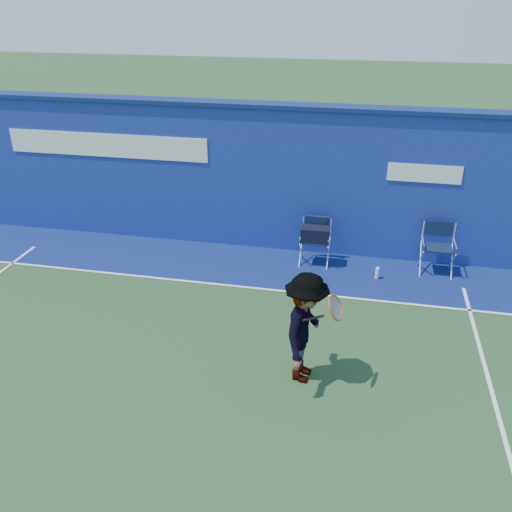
% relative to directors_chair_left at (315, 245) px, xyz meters
% --- Properties ---
extents(ground, '(80.00, 80.00, 0.00)m').
position_rel_directors_chair_left_xyz_m(ground, '(-1.61, -4.49, -0.41)').
color(ground, '#274525').
rests_on(ground, ground).
extents(stadium_wall, '(24.00, 0.50, 3.08)m').
position_rel_directors_chair_left_xyz_m(stadium_wall, '(-1.61, 0.71, 1.15)').
color(stadium_wall, navy).
rests_on(stadium_wall, ground).
extents(out_of_bounds_strip, '(24.00, 1.80, 0.01)m').
position_rel_directors_chair_left_xyz_m(out_of_bounds_strip, '(-1.61, -0.39, -0.40)').
color(out_of_bounds_strip, navy).
rests_on(out_of_bounds_strip, ground).
extents(court_lines, '(24.00, 12.00, 0.01)m').
position_rel_directors_chair_left_xyz_m(court_lines, '(-1.61, -3.89, -0.39)').
color(court_lines, white).
rests_on(court_lines, out_of_bounds_strip).
extents(directors_chair_left, '(0.56, 0.52, 0.95)m').
position_rel_directors_chair_left_xyz_m(directors_chair_left, '(0.00, 0.00, 0.00)').
color(directors_chair_left, silver).
rests_on(directors_chair_left, ground).
extents(directors_chair_right, '(0.60, 0.54, 1.00)m').
position_rel_directors_chair_left_xyz_m(directors_chair_right, '(2.41, 0.10, -0.09)').
color(directors_chair_right, silver).
rests_on(directors_chair_right, ground).
extents(water_bottle, '(0.07, 0.07, 0.24)m').
position_rel_directors_chair_left_xyz_m(water_bottle, '(1.27, -0.42, -0.28)').
color(water_bottle, white).
rests_on(water_bottle, ground).
extents(tennis_player, '(0.93, 1.17, 1.69)m').
position_rel_directors_chair_left_xyz_m(tennis_player, '(0.24, -3.67, 0.44)').
color(tennis_player, '#EA4738').
rests_on(tennis_player, ground).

